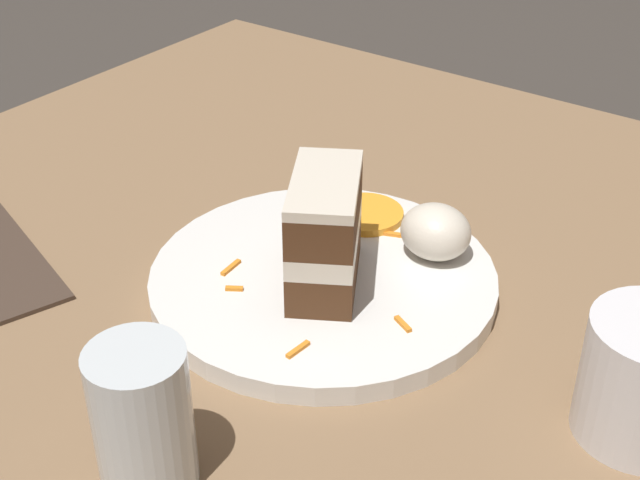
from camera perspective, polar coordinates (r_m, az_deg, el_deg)
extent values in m
plane|color=#38332D|center=(0.78, -2.27, -4.39)|extent=(6.00, 6.00, 0.00)
cube|color=#846647|center=(0.77, -2.30, -3.24)|extent=(0.94, 0.97, 0.04)
cylinder|color=white|center=(0.73, 0.00, -2.73)|extent=(0.29, 0.29, 0.02)
cube|color=#4C2D19|center=(0.71, 0.30, -1.53)|extent=(0.10, 0.12, 0.03)
cube|color=silver|center=(0.70, 0.30, 0.23)|extent=(0.10, 0.12, 0.02)
cube|color=#4C2D19|center=(0.68, 0.31, 2.06)|extent=(0.10, 0.12, 0.03)
cube|color=silver|center=(0.67, 0.32, 3.60)|extent=(0.10, 0.12, 0.01)
ellipsoid|color=silver|center=(0.75, 7.41, 0.53)|extent=(0.06, 0.05, 0.05)
cylinder|color=orange|center=(0.80, 2.91, 1.66)|extent=(0.07, 0.07, 0.01)
cube|color=orange|center=(0.78, 4.85, 0.35)|extent=(0.03, 0.01, 0.00)
cube|color=orange|center=(0.71, -5.26, -3.23)|extent=(0.01, 0.01, 0.00)
cube|color=orange|center=(0.65, -1.42, -7.02)|extent=(0.01, 0.02, 0.00)
cube|color=orange|center=(0.67, 5.33, -5.37)|extent=(0.02, 0.01, 0.00)
cube|color=orange|center=(0.79, -1.56, 0.85)|extent=(0.03, 0.01, 0.00)
cube|color=orange|center=(0.74, -5.72, -1.76)|extent=(0.01, 0.02, 0.00)
cylinder|color=silver|center=(0.56, -11.28, -11.20)|extent=(0.06, 0.06, 0.10)
cylinder|color=silver|center=(0.58, -10.93, -13.57)|extent=(0.05, 0.05, 0.04)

